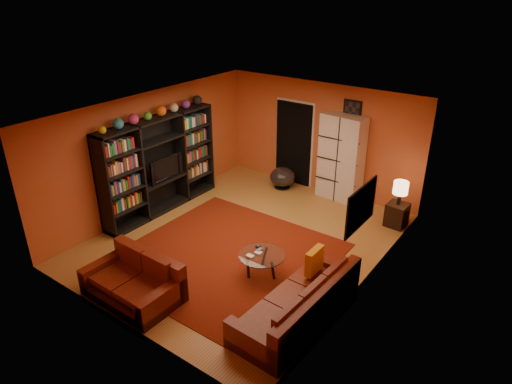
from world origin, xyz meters
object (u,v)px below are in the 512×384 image
Objects in this scene: coffee_table at (262,257)px; sofa at (302,305)px; entertainment_unit at (160,165)px; storage_cabinet at (341,158)px; tv at (164,167)px; bowl_chair at (282,177)px; loveseat at (137,280)px; table_lamp at (401,188)px; side_table at (397,215)px.

sofa is at bearing -27.60° from coffee_table.
coffee_table is (-1.16, 0.61, 0.08)m from sofa.
entertainment_unit reaches higher than sofa.
tv is at bearing -131.22° from storage_cabinet.
coffee_table is at bearing -62.71° from bowl_chair.
loveseat is at bearing -95.67° from storage_cabinet.
sofa is 1.31m from coffee_table.
coffee_table is 3.36m from table_lamp.
table_lamp reaches higher than bowl_chair.
table_lamp is at bearing -28.14° from loveseat.
table_lamp is (4.53, 2.31, -0.19)m from entertainment_unit.
loveseat is at bearing -128.79° from coffee_table.
side_table is 1.00× the size of table_lamp.
loveseat reaches higher than coffee_table.
bowl_chair is (-0.36, 4.91, -0.01)m from loveseat.
sofa reaches higher than side_table.
storage_cabinet is 4.00× the size of side_table.
table_lamp is (0.11, 3.68, 0.57)m from sofa.
entertainment_unit is 3.18m from loveseat.
side_table is (2.60, 4.72, -0.03)m from loveseat.
tv is 2.96m from bowl_chair.
loveseat is 2.53× the size of bowl_chair.
table_lamp reaches higher than side_table.
tv reaches higher than sofa.
loveseat is 2.12m from coffee_table.
tv is 3.98m from storage_cabinet.
entertainment_unit is 6.00× the size of side_table.
bowl_chair is 1.24× the size of table_lamp.
sofa is (4.41, -1.37, -0.77)m from entertainment_unit.
loveseat is 1.95× the size of coffee_table.
sofa is 2.70m from loveseat.
coffee_table is at bearing -112.50° from table_lamp.
coffee_table is at bearing -112.50° from side_table.
sofa is at bearing -65.20° from storage_cabinet.
side_table is at bearing -63.35° from tv.
loveseat is (1.93, -2.41, -0.77)m from entertainment_unit.
coffee_table is at bearing 154.83° from sofa.
entertainment_unit reaches higher than bowl_chair.
storage_cabinet is at bearing -46.58° from tv.
tv is 0.46× the size of storage_cabinet.
table_lamp is at bearing 67.50° from coffee_table.
bowl_chair is (-1.68, 3.26, -0.09)m from coffee_table.
tv reaches higher than loveseat.
loveseat reaches higher than bowl_chair.
table_lamp is (4.47, 2.25, -0.13)m from tv.
tv is 1.82× the size of side_table.
bowl_chair is (1.57, 2.50, -0.77)m from entertainment_unit.
bowl_chair is (1.52, 2.44, -0.71)m from tv.
storage_cabinet reaches higher than side_table.
loveseat is 3.16× the size of side_table.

